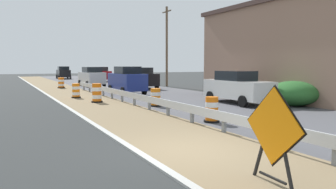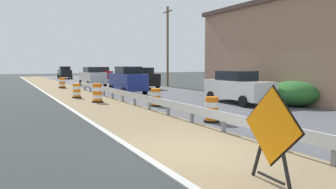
{
  "view_description": "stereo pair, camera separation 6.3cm",
  "coord_description": "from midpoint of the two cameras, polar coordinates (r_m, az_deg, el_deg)",
  "views": [
    {
      "loc": [
        -4.36,
        -7.14,
        2.28
      ],
      "look_at": [
        1.87,
        4.68,
        1.03
      ],
      "focal_mm": 34.1,
      "sensor_mm": 36.0,
      "label": 1
    },
    {
      "loc": [
        -4.3,
        -7.17,
        2.28
      ],
      "look_at": [
        1.87,
        4.68,
        1.03
      ],
      "focal_mm": 34.1,
      "sensor_mm": 36.0,
      "label": 2
    }
  ],
  "objects": [
    {
      "name": "car_mid_far_lane",
      "position": [
        31.02,
        -4.77,
        2.98
      ],
      "size": [
        2.24,
        4.42,
        2.02
      ],
      "rotation": [
        0.0,
        0.0,
        -1.61
      ],
      "color": "black",
      "rests_on": "ground"
    },
    {
      "name": "roadside_shop_near",
      "position": [
        24.57,
        23.5,
        7.12
      ],
      "size": [
        8.99,
        13.31,
        6.44
      ],
      "color": "#93705B",
      "rests_on": "ground"
    },
    {
      "name": "curb_near_edge",
      "position": [
        8.1,
        -4.7,
        -11.0
      ],
      "size": [
        0.2,
        120.0,
        0.11
      ],
      "primitive_type": "cube",
      "color": "#ADADA8",
      "rests_on": "ground"
    },
    {
      "name": "traffic_barrel_close",
      "position": [
        17.56,
        -2.34,
        -0.67
      ],
      "size": [
        0.68,
        0.68,
        0.98
      ],
      "color": "orange",
      "rests_on": "ground"
    },
    {
      "name": "traffic_barrel_far",
      "position": [
        22.87,
        -16.2,
        0.53
      ],
      "size": [
        0.64,
        0.64,
        1.0
      ],
      "color": "orange",
      "rests_on": "ground"
    },
    {
      "name": "car_trailing_near_lane",
      "position": [
        19.24,
        12.16,
        1.29
      ],
      "size": [
        2.0,
        4.71,
        1.92
      ],
      "rotation": [
        0.0,
        0.0,
        -1.59
      ],
      "color": "silver",
      "rests_on": "ground"
    },
    {
      "name": "guardrail_median",
      "position": [
        8.73,
        21.89,
        -6.69
      ],
      "size": [
        0.18,
        48.87,
        0.71
      ],
      "color": "silver",
      "rests_on": "ground"
    },
    {
      "name": "utility_pole_near",
      "position": [
        21.1,
        23.07,
        10.11
      ],
      "size": [
        0.24,
        1.8,
        8.06
      ],
      "color": "brown",
      "rests_on": "ground"
    },
    {
      "name": "car_lead_near_lane",
      "position": [
        34.87,
        -13.56,
        3.13
      ],
      "size": [
        2.05,
        4.71,
        2.05
      ],
      "rotation": [
        0.0,
        0.0,
        1.59
      ],
      "color": "silver",
      "rests_on": "ground"
    },
    {
      "name": "median_dirt_strip",
      "position": [
        9.0,
        6.81,
        -9.35
      ],
      "size": [
        3.65,
        120.0,
        0.01
      ],
      "primitive_type": "cube",
      "color": "#7F6B4C",
      "rests_on": "ground"
    },
    {
      "name": "car_trailing_far_lane",
      "position": [
        54.78,
        -18.24,
        3.74
      ],
      "size": [
        2.09,
        4.35,
        2.01
      ],
      "rotation": [
        0.0,
        0.0,
        1.53
      ],
      "color": "black",
      "rests_on": "ground"
    },
    {
      "name": "ground_plane",
      "position": [
        8.67,
        3.35,
        -9.91
      ],
      "size": [
        160.0,
        160.0,
        0.0
      ],
      "primitive_type": "plane",
      "color": "#2B2D2D"
    },
    {
      "name": "utility_pole_mid",
      "position": [
        33.66,
        -0.28,
        8.77
      ],
      "size": [
        0.24,
        1.8,
        8.27
      ],
      "color": "brown",
      "rests_on": "ground"
    },
    {
      "name": "traffic_barrel_nearest",
      "position": [
        12.79,
        7.69,
        -2.91
      ],
      "size": [
        0.63,
        0.63,
        1.01
      ],
      "color": "orange",
      "rests_on": "ground"
    },
    {
      "name": "warning_sign_diamond",
      "position": [
        6.37,
        18.03,
        -6.12
      ],
      "size": [
        0.14,
        1.57,
        1.92
      ],
      "rotation": [
        0.0,
        0.0,
        3.08
      ],
      "color": "black",
      "rests_on": "ground"
    },
    {
      "name": "traffic_barrel_mid",
      "position": [
        19.84,
        -12.68,
        0.13
      ],
      "size": [
        0.69,
        0.69,
        1.15
      ],
      "color": "orange",
      "rests_on": "ground"
    },
    {
      "name": "car_lead_far_lane",
      "position": [
        25.42,
        -7.43,
        2.57
      ],
      "size": [
        1.96,
        4.42,
        2.15
      ],
      "rotation": [
        0.0,
        0.0,
        1.58
      ],
      "color": "navy",
      "rests_on": "ground"
    },
    {
      "name": "car_distant_a",
      "position": [
        45.07,
        -11.96,
        3.59
      ],
      "size": [
        1.99,
        4.52,
        1.99
      ],
      "rotation": [
        0.0,
        0.0,
        -1.57
      ],
      "color": "maroon",
      "rests_on": "ground"
    },
    {
      "name": "traffic_barrel_farther",
      "position": [
        32.91,
        -18.61,
        1.91
      ],
      "size": [
        0.71,
        0.71,
        1.04
      ],
      "color": "orange",
      "rests_on": "ground"
    },
    {
      "name": "bush_roadside",
      "position": [
        19.05,
        21.41,
        0.19
      ],
      "size": [
        2.78,
        2.78,
        1.39
      ],
      "primitive_type": "ellipsoid",
      "color": "#286028",
      "rests_on": "ground"
    }
  ]
}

